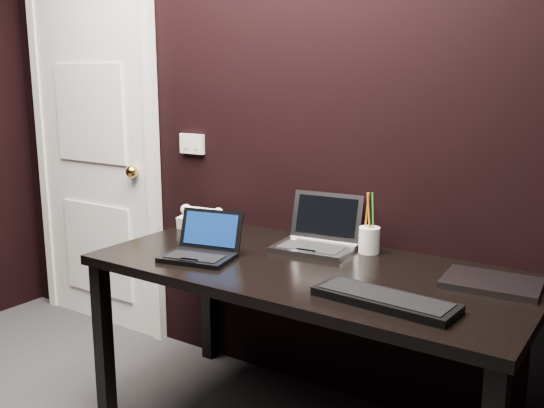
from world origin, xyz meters
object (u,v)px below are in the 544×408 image
Objects in this scene: pen_cup at (369,239)px; desk at (308,285)px; closed_laptop at (492,283)px; door at (95,149)px; ext_keyboard at (385,299)px; desk_phone at (203,219)px; silver_laptop at (317,239)px; mobile_phone at (191,227)px; netbook at (201,249)px.

desk is at bearing -112.52° from pen_cup.
closed_laptop is 0.55m from pen_cup.
door is 4.45× the size of ext_keyboard.
desk is 0.78m from desk_phone.
silver_laptop is 3.77× the size of mobile_phone.
pen_cup is at bearing 12.54° from mobile_phone.
pen_cup is (0.53, 0.44, 0.02)m from netbook.
netbook is at bearing -140.52° from pen_cup.
mobile_phone is at bearing 171.09° from desk.
closed_laptop is 1.40× the size of desk_phone.
pen_cup reaches higher than ext_keyboard.
silver_laptop reaches higher than desk.
netbook reaches higher than desk_phone.
silver_laptop is (0.32, 0.37, 0.01)m from netbook.
door reaches higher than mobile_phone.
netbook is 0.49m from silver_laptop.
ext_keyboard is 1.14m from mobile_phone.
pen_cup is (0.21, 0.07, 0.02)m from silver_laptop.
mobile_phone is (-0.28, 0.26, -0.00)m from netbook.
silver_laptop is at bearing 138.93° from ext_keyboard.
desk_phone is (-1.38, 0.08, 0.03)m from closed_laptop.
door is at bearing 156.99° from netbook.
closed_laptop is (1.06, 0.30, -0.02)m from netbook.
desk is 0.47m from ext_keyboard.
silver_laptop is 0.22m from pen_cup.
desk_phone reaches higher than closed_laptop.
desk_phone is 0.85m from pen_cup.
silver_laptop is 1.45× the size of desk_phone.
ext_keyboard is 1.41× the size of closed_laptop.
desk is 4.85× the size of silver_laptop.
silver_laptop is at bearing -162.50° from pen_cup.
netbook is at bearing 175.84° from ext_keyboard.
mobile_phone reaches higher than ext_keyboard.
closed_laptop is 1.33× the size of pen_cup.
desk is at bearing -8.91° from mobile_phone.
closed_laptop is (2.30, -0.22, -0.29)m from door.
netbook is 1.11m from closed_laptop.
silver_laptop is 0.74m from closed_laptop.
desk is at bearing -166.59° from closed_laptop.
ext_keyboard is 1.98× the size of desk_phone.
ext_keyboard is at bearing -41.07° from silver_laptop.
closed_laptop is at bearing -3.34° from desk_phone.
desk_phone is 0.13m from mobile_phone.
mobile_phone is (-0.69, 0.11, 0.11)m from desk.
desk is at bearing 19.92° from netbook.
desk is (1.65, -0.38, -0.38)m from door.
desk is at bearing -12.82° from door.
door is 6.10× the size of silver_laptop.
pen_cup reaches higher than desk_phone.
desk_phone is (-1.14, 0.44, 0.03)m from ext_keyboard.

